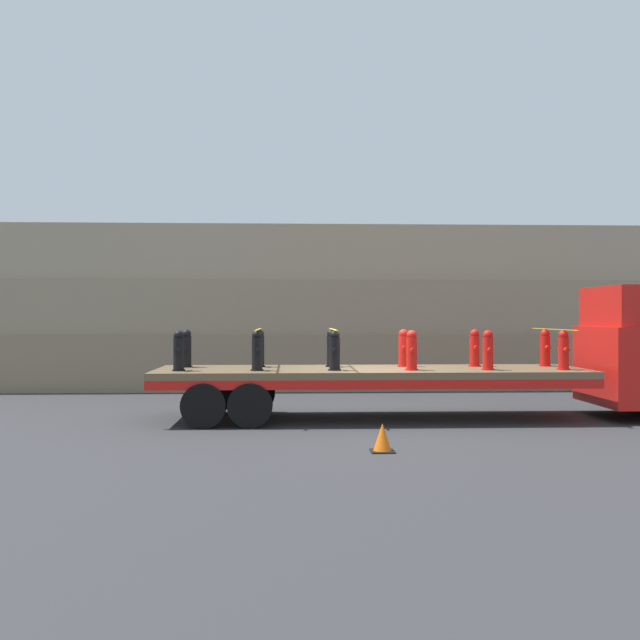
% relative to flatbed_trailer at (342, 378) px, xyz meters
% --- Properties ---
extents(ground_plane, '(120.00, 120.00, 0.00)m').
position_rel_flatbed_trailer_xyz_m(ground_plane, '(0.65, 0.00, -0.94)').
color(ground_plane, '#2D2D30').
extents(rock_cliff, '(60.00, 3.30, 5.24)m').
position_rel_flatbed_trailer_xyz_m(rock_cliff, '(0.65, 7.43, 1.68)').
color(rock_cliff, '#84755B').
rests_on(rock_cliff, ground_plane).
extents(flatbed_trailer, '(9.70, 2.69, 1.15)m').
position_rel_flatbed_trailer_xyz_m(flatbed_trailer, '(0.00, 0.00, 0.00)').
color(flatbed_trailer, brown).
rests_on(flatbed_trailer, ground_plane).
extents(fire_hydrant_black_near_0, '(0.29, 0.50, 0.88)m').
position_rel_flatbed_trailer_xyz_m(fire_hydrant_black_near_0, '(-3.60, -0.57, 0.64)').
color(fire_hydrant_black_near_0, black).
rests_on(fire_hydrant_black_near_0, flatbed_trailer).
extents(fire_hydrant_black_far_0, '(0.29, 0.50, 0.88)m').
position_rel_flatbed_trailer_xyz_m(fire_hydrant_black_far_0, '(-3.60, 0.57, 0.64)').
color(fire_hydrant_black_far_0, black).
rests_on(fire_hydrant_black_far_0, flatbed_trailer).
extents(fire_hydrant_black_near_1, '(0.29, 0.50, 0.88)m').
position_rel_flatbed_trailer_xyz_m(fire_hydrant_black_near_1, '(-1.90, -0.57, 0.64)').
color(fire_hydrant_black_near_1, black).
rests_on(fire_hydrant_black_near_1, flatbed_trailer).
extents(fire_hydrant_black_far_1, '(0.29, 0.50, 0.88)m').
position_rel_flatbed_trailer_xyz_m(fire_hydrant_black_far_1, '(-1.90, 0.57, 0.64)').
color(fire_hydrant_black_far_1, black).
rests_on(fire_hydrant_black_far_1, flatbed_trailer).
extents(fire_hydrant_black_near_2, '(0.29, 0.50, 0.88)m').
position_rel_flatbed_trailer_xyz_m(fire_hydrant_black_near_2, '(-0.20, -0.57, 0.64)').
color(fire_hydrant_black_near_2, black).
rests_on(fire_hydrant_black_near_2, flatbed_trailer).
extents(fire_hydrant_black_far_2, '(0.29, 0.50, 0.88)m').
position_rel_flatbed_trailer_xyz_m(fire_hydrant_black_far_2, '(-0.20, 0.57, 0.64)').
color(fire_hydrant_black_far_2, black).
rests_on(fire_hydrant_black_far_2, flatbed_trailer).
extents(fire_hydrant_red_near_3, '(0.29, 0.50, 0.88)m').
position_rel_flatbed_trailer_xyz_m(fire_hydrant_red_near_3, '(1.50, -0.57, 0.64)').
color(fire_hydrant_red_near_3, red).
rests_on(fire_hydrant_red_near_3, flatbed_trailer).
extents(fire_hydrant_red_far_3, '(0.29, 0.50, 0.88)m').
position_rel_flatbed_trailer_xyz_m(fire_hydrant_red_far_3, '(1.50, 0.57, 0.64)').
color(fire_hydrant_red_far_3, red).
rests_on(fire_hydrant_red_far_3, flatbed_trailer).
extents(fire_hydrant_red_near_4, '(0.29, 0.50, 0.88)m').
position_rel_flatbed_trailer_xyz_m(fire_hydrant_red_near_4, '(3.20, -0.57, 0.64)').
color(fire_hydrant_red_near_4, red).
rests_on(fire_hydrant_red_near_4, flatbed_trailer).
extents(fire_hydrant_red_far_4, '(0.29, 0.50, 0.88)m').
position_rel_flatbed_trailer_xyz_m(fire_hydrant_red_far_4, '(3.20, 0.57, 0.64)').
color(fire_hydrant_red_far_4, red).
rests_on(fire_hydrant_red_far_4, flatbed_trailer).
extents(fire_hydrant_red_near_5, '(0.29, 0.50, 0.88)m').
position_rel_flatbed_trailer_xyz_m(fire_hydrant_red_near_5, '(4.90, -0.57, 0.64)').
color(fire_hydrant_red_near_5, red).
rests_on(fire_hydrant_red_near_5, flatbed_trailer).
extents(fire_hydrant_red_far_5, '(0.29, 0.50, 0.88)m').
position_rel_flatbed_trailer_xyz_m(fire_hydrant_red_far_5, '(4.90, 0.57, 0.64)').
color(fire_hydrant_red_far_5, red).
rests_on(fire_hydrant_red_far_5, flatbed_trailer).
extents(cargo_strap_rear, '(0.05, 2.80, 0.01)m').
position_rel_flatbed_trailer_xyz_m(cargo_strap_rear, '(-1.90, 0.00, 1.10)').
color(cargo_strap_rear, yellow).
rests_on(cargo_strap_rear, fire_hydrant_black_near_1).
extents(cargo_strap_middle, '(0.05, 2.80, 0.01)m').
position_rel_flatbed_trailer_xyz_m(cargo_strap_middle, '(-0.20, 0.00, 1.10)').
color(cargo_strap_middle, yellow).
rests_on(cargo_strap_middle, fire_hydrant_black_near_2).
extents(cargo_strap_front, '(0.05, 2.80, 0.01)m').
position_rel_flatbed_trailer_xyz_m(cargo_strap_front, '(4.90, 0.00, 1.10)').
color(cargo_strap_front, yellow).
rests_on(cargo_strap_front, fire_hydrant_red_near_5).
extents(traffic_cone, '(0.41, 0.41, 0.49)m').
position_rel_flatbed_trailer_xyz_m(traffic_cone, '(0.42, -3.94, -0.70)').
color(traffic_cone, black).
rests_on(traffic_cone, ground_plane).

